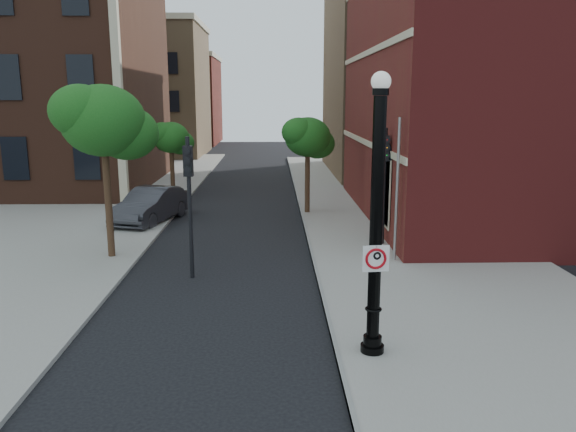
{
  "coord_description": "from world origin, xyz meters",
  "views": [
    {
      "loc": [
        0.67,
        -11.83,
        5.53
      ],
      "look_at": [
        1.05,
        2.0,
        2.6
      ],
      "focal_mm": 35.0,
      "sensor_mm": 36.0,
      "label": 1
    }
  ],
  "objects_px": {
    "no_parking_sign": "(376,258)",
    "traffic_signal_right": "(385,168)",
    "lamppost": "(376,232)",
    "parked_car": "(151,205)",
    "traffic_signal_left": "(189,184)"
  },
  "relations": [
    {
      "from": "no_parking_sign",
      "to": "traffic_signal_right",
      "type": "xyz_separation_m",
      "value": [
        2.01,
        9.33,
        0.73
      ]
    },
    {
      "from": "lamppost",
      "to": "no_parking_sign",
      "type": "distance_m",
      "value": 0.54
    },
    {
      "from": "traffic_signal_right",
      "to": "lamppost",
      "type": "bearing_deg",
      "value": -90.04
    },
    {
      "from": "no_parking_sign",
      "to": "traffic_signal_left",
      "type": "relative_size",
      "value": 0.13
    },
    {
      "from": "no_parking_sign",
      "to": "parked_car",
      "type": "xyz_separation_m",
      "value": [
        -7.61,
        13.8,
        -1.48
      ]
    },
    {
      "from": "parked_car",
      "to": "traffic_signal_left",
      "type": "relative_size",
      "value": 1.09
    },
    {
      "from": "traffic_signal_left",
      "to": "lamppost",
      "type": "bearing_deg",
      "value": -49.09
    },
    {
      "from": "traffic_signal_right",
      "to": "traffic_signal_left",
      "type": "bearing_deg",
      "value": -139.58
    },
    {
      "from": "traffic_signal_left",
      "to": "traffic_signal_right",
      "type": "distance_m",
      "value": 7.57
    },
    {
      "from": "lamppost",
      "to": "no_parking_sign",
      "type": "xyz_separation_m",
      "value": [
        -0.01,
        -0.16,
        -0.52
      ]
    },
    {
      "from": "parked_car",
      "to": "traffic_signal_right",
      "type": "distance_m",
      "value": 10.83
    },
    {
      "from": "no_parking_sign",
      "to": "traffic_signal_right",
      "type": "bearing_deg",
      "value": 72.91
    },
    {
      "from": "lamppost",
      "to": "parked_car",
      "type": "distance_m",
      "value": 15.76
    },
    {
      "from": "lamppost",
      "to": "no_parking_sign",
      "type": "relative_size",
      "value": 10.68
    },
    {
      "from": "parked_car",
      "to": "traffic_signal_left",
      "type": "height_order",
      "value": "traffic_signal_left"
    }
  ]
}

